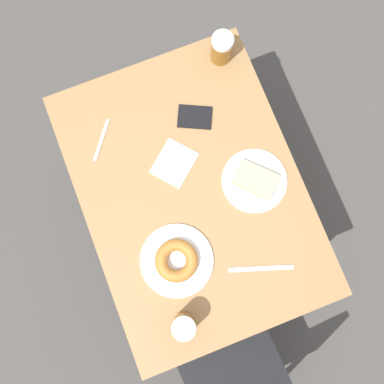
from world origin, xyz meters
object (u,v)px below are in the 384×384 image
beer_mug_center (184,326)px  fork (101,140)px  napkin_folded (174,163)px  passport_near_edge (195,117)px  knife (261,269)px  beer_mug_left (222,48)px  plate_with_cake (255,180)px  plate_with_donut (177,261)px

beer_mug_center → fork: beer_mug_center is taller
napkin_folded → fork: bearing=-39.3°
beer_mug_center → passport_near_edge: size_ratio=0.87×
knife → passport_near_edge: 0.60m
knife → passport_near_edge: passport_near_edge is taller
beer_mug_left → fork: beer_mug_left is taller
knife → plate_with_cake: bearing=-108.1°
plate_with_cake → plate_with_donut: plate_with_donut is taller
plate_with_cake → passport_near_edge: size_ratio=1.57×
plate_with_cake → knife: (0.10, 0.30, -0.01)m
passport_near_edge → beer_mug_center: bearing=65.8°
plate_with_cake → napkin_folded: bearing=-34.1°
napkin_folded → fork: (0.22, -0.18, -0.00)m
napkin_folded → beer_mug_left: bearing=-134.0°
beer_mug_center → napkin_folded: size_ratio=0.68×
beer_mug_left → knife: bearing=78.3°
plate_with_cake → plate_with_donut: size_ratio=0.91×
beer_mug_left → napkin_folded: bearing=46.0°
plate_with_donut → passport_near_edge: plate_with_donut is taller
beer_mug_center → passport_near_edge: bearing=-114.2°
beer_mug_center → fork: bearing=-86.1°
beer_mug_center → knife: 0.33m
beer_mug_center → knife: beer_mug_center is taller
plate_with_donut → fork: plate_with_donut is taller
plate_with_cake → napkin_folded: plate_with_cake is taller
plate_with_donut → fork: size_ratio=1.89×
beer_mug_center → fork: (0.05, -0.72, -0.06)m
beer_mug_center → fork: 0.72m
passport_near_edge → fork: bearing=-7.0°
plate_with_cake → napkin_folded: 0.30m
napkin_folded → fork: size_ratio=1.42×
fork → passport_near_edge: (-0.35, 0.04, 0.00)m
beer_mug_left → beer_mug_center: (0.48, 0.86, 0.00)m
plate_with_donut → beer_mug_center: beer_mug_center is taller
beer_mug_left → beer_mug_center: size_ratio=1.00×
plate_with_donut → beer_mug_left: bearing=-123.3°
plate_with_donut → beer_mug_left: beer_mug_left is taller
plate_with_donut → knife: (-0.27, 0.13, -0.02)m
plate_with_cake → fork: plate_with_cake is taller
passport_near_edge → beer_mug_left: bearing=-133.5°
knife → fork: bearing=-60.3°
fork → knife: (-0.37, 0.64, -0.00)m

